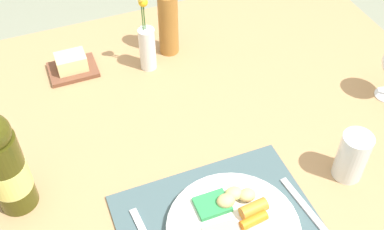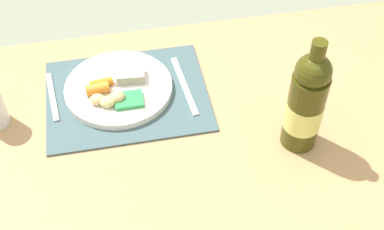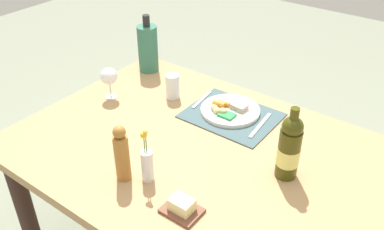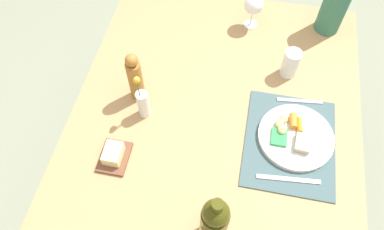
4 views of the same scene
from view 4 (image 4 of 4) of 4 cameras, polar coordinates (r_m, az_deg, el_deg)
ground_plane at (r=2.00m, az=2.01°, el=-13.48°), size 8.00×8.00×0.00m
dining_table at (r=1.43m, az=2.76°, el=-5.55°), size 1.57×1.08×0.71m
placemat at (r=1.38m, az=14.82°, el=-4.07°), size 0.40×0.32×0.01m
dinner_plate at (r=1.38m, az=15.55°, el=-3.12°), size 0.27×0.27×0.05m
fork at (r=1.31m, az=14.62°, el=-9.54°), size 0.03×0.22×0.00m
knife at (r=1.48m, az=16.24°, el=2.11°), size 0.03×0.17×0.00m
cooler_bottle at (r=1.70m, az=21.18°, el=15.50°), size 0.11×0.11×0.31m
wine_glass at (r=1.65m, az=9.48°, el=16.32°), size 0.08×0.08×0.16m
water_tumbler at (r=1.53m, az=14.87°, el=7.52°), size 0.07×0.07×0.12m
wine_bottle at (r=1.10m, az=3.44°, el=-16.24°), size 0.08×0.08×0.29m
flower_vase at (r=1.35m, az=-7.58°, el=1.94°), size 0.04×0.04×0.23m
butter_dish at (r=1.32m, az=-11.96°, el=-6.04°), size 0.13×0.10×0.06m
pepper_mill at (r=1.38m, az=-8.76°, el=5.71°), size 0.06×0.06×0.23m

